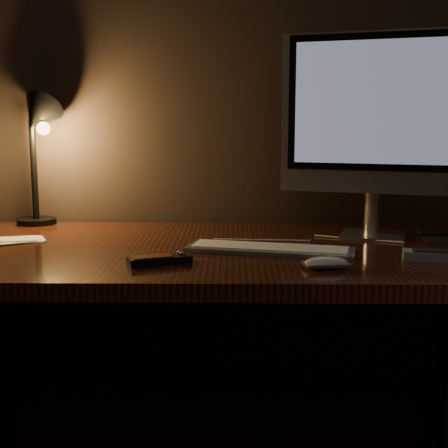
{
  "coord_description": "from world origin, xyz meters",
  "views": [
    {
      "loc": [
        0.04,
        0.27,
        1.08
      ],
      "look_at": [
        0.02,
        1.73,
        0.83
      ],
      "focal_mm": 50.0,
      "sensor_mm": 36.0,
      "label": 1
    }
  ],
  "objects_px": {
    "desk": "(218,287)",
    "media_remote": "(159,259)",
    "desk_lamp": "(37,136)",
    "mouse": "(326,264)",
    "keyboard": "(269,249)",
    "monitor": "(378,117)"
  },
  "relations": [
    {
      "from": "desk",
      "to": "monitor",
      "type": "height_order",
      "value": "monitor"
    },
    {
      "from": "keyboard",
      "to": "monitor",
      "type": "bearing_deg",
      "value": 47.75
    },
    {
      "from": "monitor",
      "to": "mouse",
      "type": "bearing_deg",
      "value": -98.82
    },
    {
      "from": "monitor",
      "to": "desk_lamp",
      "type": "bearing_deg",
      "value": -171.75
    },
    {
      "from": "monitor",
      "to": "mouse",
      "type": "height_order",
      "value": "monitor"
    },
    {
      "from": "mouse",
      "to": "keyboard",
      "type": "bearing_deg",
      "value": 115.66
    },
    {
      "from": "monitor",
      "to": "media_remote",
      "type": "xyz_separation_m",
      "value": [
        -0.56,
        -0.33,
        -0.32
      ]
    },
    {
      "from": "media_remote",
      "to": "desk_lamp",
      "type": "height_order",
      "value": "desk_lamp"
    },
    {
      "from": "desk",
      "to": "desk_lamp",
      "type": "bearing_deg",
      "value": 157.38
    },
    {
      "from": "desk",
      "to": "keyboard",
      "type": "xyz_separation_m",
      "value": [
        0.13,
        -0.14,
        0.14
      ]
    },
    {
      "from": "monitor",
      "to": "desk",
      "type": "bearing_deg",
      "value": -153.88
    },
    {
      "from": "media_remote",
      "to": "mouse",
      "type": "bearing_deg",
      "value": -27.45
    },
    {
      "from": "keyboard",
      "to": "mouse",
      "type": "bearing_deg",
      "value": -42.73
    },
    {
      "from": "keyboard",
      "to": "mouse",
      "type": "xyz_separation_m",
      "value": [
        0.11,
        -0.17,
        0.0
      ]
    },
    {
      "from": "mouse",
      "to": "desk_lamp",
      "type": "distance_m",
      "value": 1.0
    },
    {
      "from": "desk",
      "to": "media_remote",
      "type": "height_order",
      "value": "media_remote"
    },
    {
      "from": "media_remote",
      "to": "desk_lamp",
      "type": "xyz_separation_m",
      "value": [
        -0.42,
        0.5,
        0.27
      ]
    },
    {
      "from": "desk_lamp",
      "to": "media_remote",
      "type": "bearing_deg",
      "value": -57.28
    },
    {
      "from": "monitor",
      "to": "desk_lamp",
      "type": "distance_m",
      "value": 1.0
    },
    {
      "from": "mouse",
      "to": "desk_lamp",
      "type": "height_order",
      "value": "desk_lamp"
    },
    {
      "from": "desk",
      "to": "media_remote",
      "type": "relative_size",
      "value": 10.56
    },
    {
      "from": "mouse",
      "to": "desk",
      "type": "bearing_deg",
      "value": 119.78
    }
  ]
}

